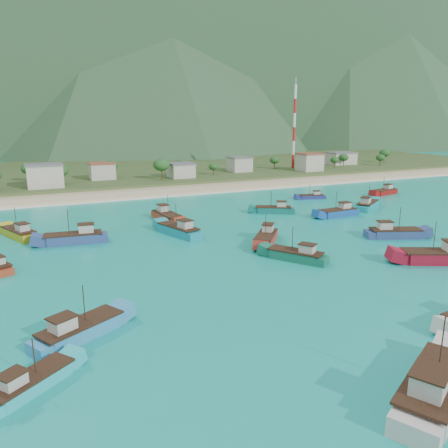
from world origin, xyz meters
name	(u,v)px	position (x,y,z in m)	size (l,w,h in m)	color
ground	(262,266)	(0.00, 0.00, 0.00)	(600.00, 600.00, 0.00)	#0C8480
beach	(141,193)	(0.00, 79.00, 0.00)	(400.00, 18.00, 1.20)	beige
land	(107,173)	(0.00, 140.00, 0.00)	(400.00, 110.00, 2.40)	#385123
surf_line	(149,198)	(0.00, 69.50, 0.00)	(400.00, 2.50, 0.08)	white
mountains	(26,24)	(-18.31, 403.81, 106.83)	(1520.00, 440.00, 260.00)	slate
village	(168,169)	(16.64, 102.47, 4.71)	(213.67, 26.80, 7.20)	beige
vegetation	(86,172)	(-13.86, 101.81, 5.04)	(274.04, 25.83, 8.92)	#235623
radio_tower	(294,127)	(77.73, 108.00, 19.87)	(1.20, 1.20, 36.54)	red
boat_2	(296,256)	(6.79, 0.03, 0.74)	(8.39, 10.55, 6.24)	#14624A
boat_3	(434,390)	(-4.35, -37.28, 1.05)	(13.77, 9.73, 7.95)	beige
boat_4	(75,238)	(-26.53, 27.18, 0.91)	(12.50, 5.00, 7.19)	navy
boat_7	(438,257)	(27.77, -11.18, 0.97)	(13.06, 9.02, 7.51)	maroon
boat_8	(338,213)	(36.09, 24.96, 0.79)	(11.17, 3.72, 6.53)	#174A9A
boat_9	(167,217)	(-4.24, 38.37, 0.84)	(4.68, 11.78, 6.78)	#AA361F
boat_11	(80,331)	(-30.56, -12.73, 0.77)	(11.02, 8.01, 6.39)	teal
boat_13	(394,234)	(33.22, 3.87, 0.83)	(11.82, 7.48, 6.73)	navy
boat_14	(384,192)	(70.21, 44.04, 0.73)	(10.91, 5.44, 6.19)	maroon
boat_15	(312,197)	(44.47, 47.57, 0.48)	(8.52, 4.56, 4.83)	navy
boat_18	(19,234)	(-36.42, 36.23, 0.79)	(7.19, 11.44, 6.52)	#B49F1A
boat_20	(179,231)	(-6.01, 24.40, 0.87)	(6.79, 12.31, 6.97)	teal
boat_24	(30,385)	(-35.83, -20.91, 0.55)	(8.58, 7.29, 5.17)	#21B5BE
boat_26	(266,238)	(7.71, 11.90, 0.77)	(9.38, 10.37, 6.40)	#A62E24
boat_27	(367,206)	(49.06, 28.75, 0.84)	(11.50, 9.08, 6.79)	teal
boat_28	(274,210)	(23.53, 34.96, 0.70)	(10.35, 7.56, 6.01)	#106258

